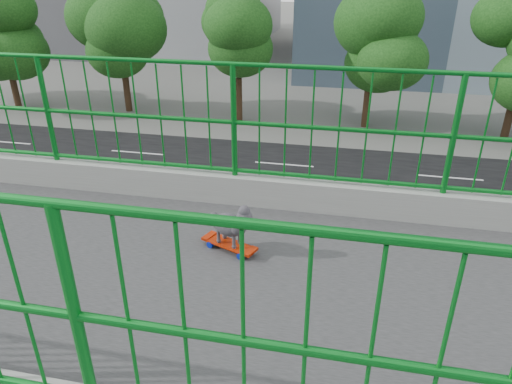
{
  "coord_description": "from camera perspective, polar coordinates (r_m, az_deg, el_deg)",
  "views": [
    {
      "loc": [
        2.79,
        3.09,
        9.23
      ],
      "look_at": [
        -1.37,
        2.22,
        7.14
      ],
      "focal_mm": 32.84,
      "sensor_mm": 36.0,
      "label": 1
    }
  ],
  "objects": [
    {
      "name": "street_trees",
      "position": [
        29.24,
        8.02,
        17.03
      ],
      "size": [
        5.3,
        60.4,
        7.26
      ],
      "color": "black",
      "rests_on": "ground"
    },
    {
      "name": "road",
      "position": [
        18.54,
        0.62,
        -3.68
      ],
      "size": [
        18.0,
        90.0,
        0.02
      ],
      "primitive_type": "cube",
      "color": "black",
      "rests_on": "ground"
    },
    {
      "name": "car_1",
      "position": [
        15.05,
        -2.64,
        -8.35
      ],
      "size": [
        1.51,
        4.34,
        1.43
      ],
      "primitive_type": "imported",
      "color": "#BD0710",
      "rests_on": "ground"
    },
    {
      "name": "skateboard",
      "position": [
        4.05,
        -3.26,
        -6.43
      ],
      "size": [
        0.33,
        0.52,
        0.07
      ],
      "rotation": [
        0.0,
        0.0,
        -0.38
      ],
      "color": "red",
      "rests_on": "footbridge"
    },
    {
      "name": "poodle",
      "position": [
        3.92,
        -3.06,
        -3.88
      ],
      "size": [
        0.28,
        0.42,
        0.37
      ],
      "rotation": [
        0.0,
        0.0,
        -0.38
      ],
      "color": "#2A272C",
      "rests_on": "skateboard"
    }
  ]
}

